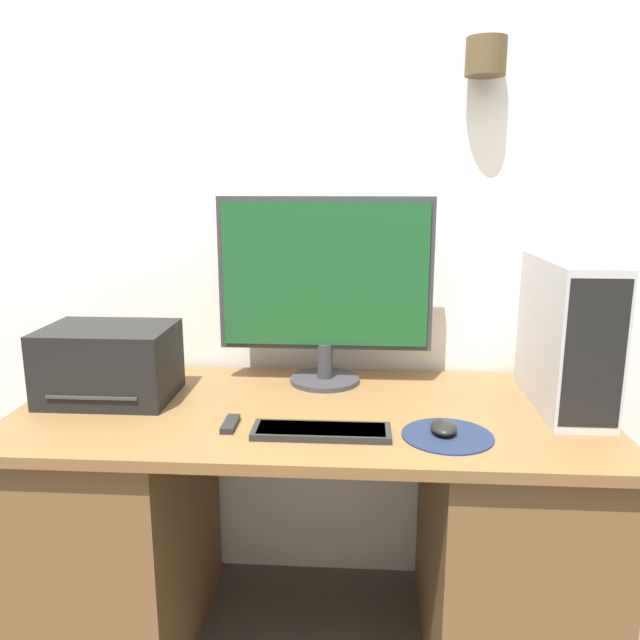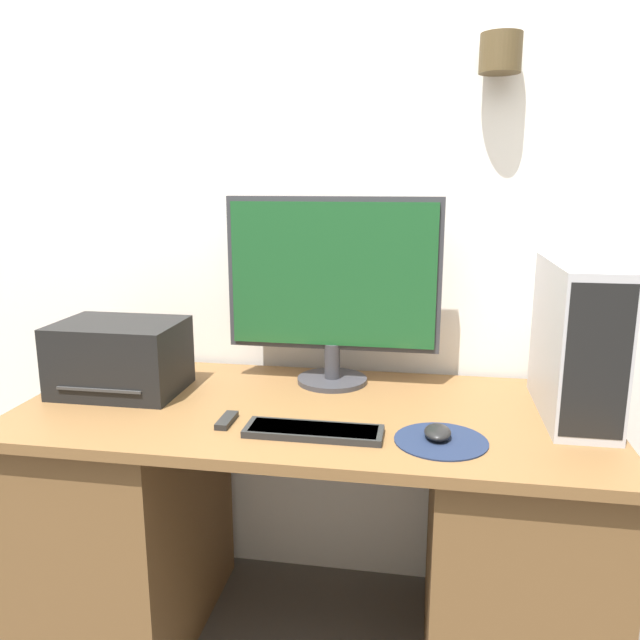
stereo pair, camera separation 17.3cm
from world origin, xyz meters
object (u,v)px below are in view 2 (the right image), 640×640
(printer, at_px, (120,357))
(remote_control, at_px, (227,420))
(mouse, at_px, (438,432))
(computer_tower, at_px, (577,340))
(monitor, at_px, (333,282))
(keyboard, at_px, (314,431))

(printer, height_order, remote_control, printer)
(mouse, xyz_separation_m, computer_tower, (0.37, 0.24, 0.19))
(monitor, xyz_separation_m, remote_control, (-0.23, -0.39, -0.32))
(printer, bearing_deg, keyboard, -19.97)
(monitor, relative_size, remote_control, 6.19)
(keyboard, bearing_deg, computer_tower, 20.94)
(computer_tower, bearing_deg, remote_control, -166.38)
(mouse, bearing_deg, keyboard, -175.86)
(monitor, distance_m, remote_control, 0.56)
(printer, bearing_deg, remote_control, -26.29)
(mouse, height_order, printer, printer)
(monitor, relative_size, mouse, 7.02)
(monitor, bearing_deg, printer, -162.87)
(mouse, distance_m, remote_control, 0.56)
(mouse, bearing_deg, printer, 167.53)
(printer, distance_m, remote_control, 0.46)
(monitor, bearing_deg, keyboard, -87.82)
(computer_tower, height_order, printer, computer_tower)
(keyboard, relative_size, remote_control, 3.28)
(mouse, bearing_deg, computer_tower, 32.90)
(keyboard, height_order, mouse, mouse)
(remote_control, bearing_deg, monitor, 59.85)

